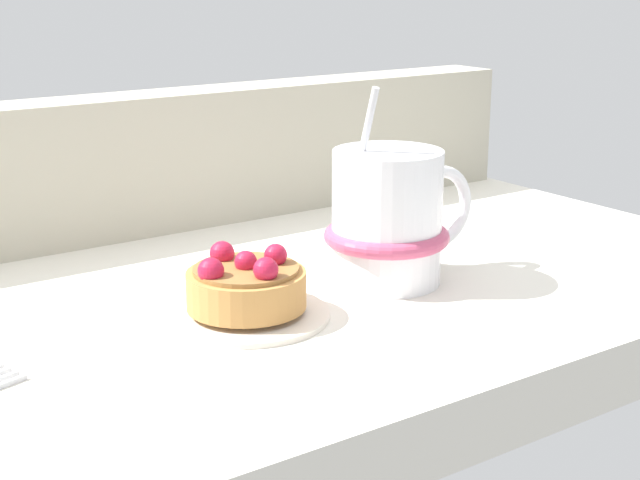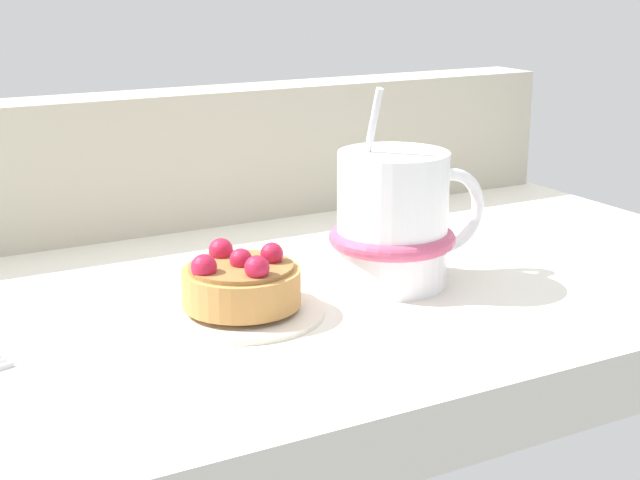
# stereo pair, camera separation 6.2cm
# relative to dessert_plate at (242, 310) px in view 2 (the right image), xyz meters

# --- Properties ---
(ground_plane) EXTENTS (0.80, 0.42, 0.04)m
(ground_plane) POSITION_rel_dessert_plate_xyz_m (0.02, 0.05, -0.02)
(ground_plane) COLOR silver
(window_rail_back) EXTENTS (0.78, 0.05, 0.11)m
(window_rail_back) POSITION_rel_dessert_plate_xyz_m (0.02, 0.23, 0.05)
(window_rail_back) COLOR #B2AD99
(window_rail_back) RESTS_ON ground_plane
(dessert_plate) EXTENTS (0.11, 0.11, 0.01)m
(dessert_plate) POSITION_rel_dessert_plate_xyz_m (0.00, 0.00, 0.00)
(dessert_plate) COLOR silver
(dessert_plate) RESTS_ON ground_plane
(raspberry_tart) EXTENTS (0.08, 0.08, 0.04)m
(raspberry_tart) POSITION_rel_dessert_plate_xyz_m (-0.00, -0.00, 0.02)
(raspberry_tart) COLOR #B77F42
(raspberry_tart) RESTS_ON dessert_plate
(coffee_mug) EXTENTS (0.12, 0.09, 0.14)m
(coffee_mug) POSITION_rel_dessert_plate_xyz_m (0.12, 0.01, 0.04)
(coffee_mug) COLOR white
(coffee_mug) RESTS_ON ground_plane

